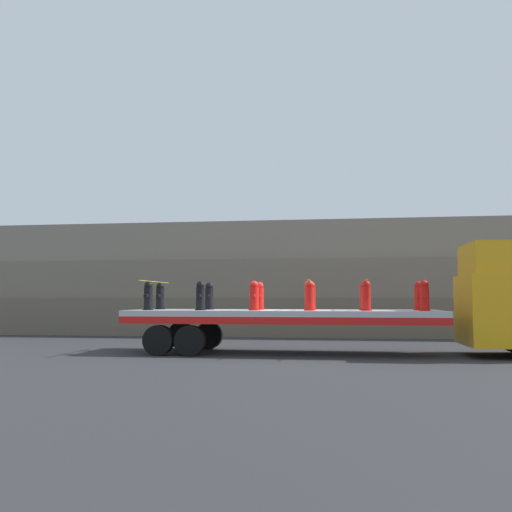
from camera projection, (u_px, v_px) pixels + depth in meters
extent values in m
plane|color=#2D2D30|center=(284.00, 353.00, 16.31)|extent=(120.00, 120.00, 0.00)
cube|color=#665B4C|center=(302.00, 317.00, 24.35)|extent=(60.00, 3.00, 1.61)
cube|color=#756B5B|center=(302.00, 279.00, 24.62)|extent=(60.00, 3.00, 1.61)
cube|color=gray|center=(302.00, 243.00, 24.89)|extent=(60.00, 3.00, 1.61)
cube|color=orange|center=(511.00, 310.00, 15.51)|extent=(2.51, 2.44, 1.93)
cube|color=orange|center=(499.00, 259.00, 15.65)|extent=(1.76, 2.25, 0.86)
cube|color=#B2B2B7|center=(284.00, 313.00, 16.40)|extent=(8.93, 2.52, 0.16)
cube|color=red|center=(279.00, 321.00, 15.18)|extent=(8.93, 0.08, 0.20)
cube|color=red|center=(287.00, 318.00, 17.59)|extent=(8.93, 0.08, 0.20)
cylinder|color=black|center=(190.00, 341.00, 15.55)|extent=(0.84, 0.30, 0.84)
cylinder|color=black|center=(209.00, 335.00, 17.84)|extent=(0.84, 0.30, 0.84)
cylinder|color=black|center=(158.00, 340.00, 15.68)|extent=(0.84, 0.30, 0.84)
cylinder|color=black|center=(181.00, 335.00, 17.97)|extent=(0.84, 0.30, 0.84)
cylinder|color=black|center=(148.00, 310.00, 16.41)|extent=(0.32, 0.32, 0.03)
cylinder|color=black|center=(148.00, 299.00, 16.44)|extent=(0.25, 0.25, 0.65)
sphere|color=black|center=(148.00, 285.00, 16.47)|extent=(0.24, 0.24, 0.24)
cylinder|color=black|center=(146.00, 296.00, 16.25)|extent=(0.11, 0.14, 0.11)
cylinder|color=black|center=(151.00, 296.00, 16.63)|extent=(0.11, 0.14, 0.11)
cylinder|color=black|center=(160.00, 309.00, 17.51)|extent=(0.32, 0.32, 0.03)
cylinder|color=black|center=(160.00, 299.00, 17.53)|extent=(0.25, 0.25, 0.65)
sphere|color=black|center=(160.00, 286.00, 17.56)|extent=(0.24, 0.24, 0.24)
cylinder|color=black|center=(158.00, 296.00, 17.34)|extent=(0.11, 0.14, 0.11)
cylinder|color=black|center=(162.00, 296.00, 17.73)|extent=(0.11, 0.14, 0.11)
cylinder|color=black|center=(200.00, 310.00, 16.19)|extent=(0.32, 0.32, 0.03)
cylinder|color=black|center=(200.00, 299.00, 16.21)|extent=(0.25, 0.25, 0.65)
sphere|color=black|center=(201.00, 285.00, 16.24)|extent=(0.24, 0.24, 0.24)
cylinder|color=black|center=(199.00, 296.00, 16.03)|extent=(0.11, 0.14, 0.11)
cylinder|color=black|center=(202.00, 296.00, 16.41)|extent=(0.11, 0.14, 0.11)
cylinder|color=black|center=(209.00, 309.00, 17.28)|extent=(0.32, 0.32, 0.03)
cylinder|color=black|center=(209.00, 299.00, 17.31)|extent=(0.25, 0.25, 0.65)
sphere|color=black|center=(209.00, 286.00, 17.34)|extent=(0.24, 0.24, 0.24)
cylinder|color=black|center=(208.00, 296.00, 17.12)|extent=(0.11, 0.14, 0.11)
cylinder|color=black|center=(211.00, 296.00, 17.51)|extent=(0.11, 0.14, 0.11)
cylinder|color=red|center=(254.00, 310.00, 15.97)|extent=(0.32, 0.32, 0.03)
cylinder|color=red|center=(254.00, 299.00, 15.99)|extent=(0.25, 0.25, 0.65)
sphere|color=red|center=(254.00, 285.00, 16.02)|extent=(0.24, 0.24, 0.24)
cylinder|color=red|center=(253.00, 296.00, 15.81)|extent=(0.11, 0.14, 0.11)
cylinder|color=red|center=(255.00, 296.00, 16.19)|extent=(0.11, 0.14, 0.11)
cylinder|color=red|center=(260.00, 309.00, 17.06)|extent=(0.32, 0.32, 0.03)
cylinder|color=red|center=(260.00, 299.00, 17.09)|extent=(0.25, 0.25, 0.65)
sphere|color=red|center=(260.00, 286.00, 17.11)|extent=(0.24, 0.24, 0.24)
cylinder|color=red|center=(259.00, 296.00, 16.90)|extent=(0.11, 0.14, 0.11)
cylinder|color=red|center=(260.00, 296.00, 17.28)|extent=(0.11, 0.14, 0.11)
cylinder|color=red|center=(309.00, 310.00, 15.75)|extent=(0.32, 0.32, 0.03)
cylinder|color=red|center=(309.00, 299.00, 15.77)|extent=(0.25, 0.25, 0.65)
sphere|color=red|center=(309.00, 285.00, 15.80)|extent=(0.24, 0.24, 0.24)
cylinder|color=red|center=(309.00, 296.00, 15.58)|extent=(0.11, 0.14, 0.11)
cylinder|color=red|center=(310.00, 296.00, 15.97)|extent=(0.11, 0.14, 0.11)
cylinder|color=red|center=(311.00, 309.00, 16.84)|extent=(0.32, 0.32, 0.03)
cylinder|color=red|center=(311.00, 299.00, 16.86)|extent=(0.25, 0.25, 0.65)
sphere|color=red|center=(311.00, 286.00, 16.89)|extent=(0.24, 0.24, 0.24)
cylinder|color=red|center=(311.00, 296.00, 16.68)|extent=(0.11, 0.14, 0.11)
cylinder|color=red|center=(312.00, 296.00, 17.06)|extent=(0.11, 0.14, 0.11)
cylinder|color=red|center=(366.00, 310.00, 15.52)|extent=(0.32, 0.32, 0.03)
cylinder|color=red|center=(366.00, 299.00, 15.55)|extent=(0.25, 0.25, 0.65)
sphere|color=red|center=(366.00, 285.00, 15.58)|extent=(0.24, 0.24, 0.24)
cylinder|color=red|center=(366.00, 296.00, 15.36)|extent=(0.11, 0.14, 0.11)
cylinder|color=red|center=(366.00, 296.00, 15.75)|extent=(0.11, 0.14, 0.11)
cylinder|color=red|center=(364.00, 309.00, 16.62)|extent=(0.32, 0.32, 0.03)
cylinder|color=red|center=(364.00, 299.00, 16.64)|extent=(0.25, 0.25, 0.65)
sphere|color=red|center=(364.00, 286.00, 16.67)|extent=(0.24, 0.24, 0.24)
cylinder|color=red|center=(365.00, 296.00, 16.45)|extent=(0.11, 0.14, 0.11)
cylinder|color=red|center=(364.00, 296.00, 16.84)|extent=(0.11, 0.14, 0.11)
cylinder|color=red|center=(425.00, 310.00, 15.30)|extent=(0.32, 0.32, 0.03)
cylinder|color=red|center=(424.00, 299.00, 15.33)|extent=(0.25, 0.25, 0.65)
sphere|color=red|center=(424.00, 285.00, 15.35)|extent=(0.24, 0.24, 0.24)
cylinder|color=red|center=(425.00, 296.00, 15.14)|extent=(0.11, 0.14, 0.11)
cylinder|color=red|center=(423.00, 296.00, 15.52)|extent=(0.11, 0.14, 0.11)
cylinder|color=red|center=(419.00, 310.00, 16.39)|extent=(0.32, 0.32, 0.03)
cylinder|color=red|center=(419.00, 299.00, 16.42)|extent=(0.25, 0.25, 0.65)
sphere|color=red|center=(419.00, 285.00, 16.45)|extent=(0.24, 0.24, 0.24)
cylinder|color=red|center=(420.00, 296.00, 16.23)|extent=(0.11, 0.14, 0.11)
cylinder|color=red|center=(418.00, 296.00, 16.62)|extent=(0.11, 0.14, 0.11)
cube|color=yellow|center=(155.00, 282.00, 17.02)|extent=(0.05, 2.72, 0.01)
cube|color=yellow|center=(310.00, 281.00, 16.35)|extent=(0.05, 2.72, 0.01)
cube|color=yellow|center=(365.00, 281.00, 16.13)|extent=(0.05, 2.72, 0.01)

